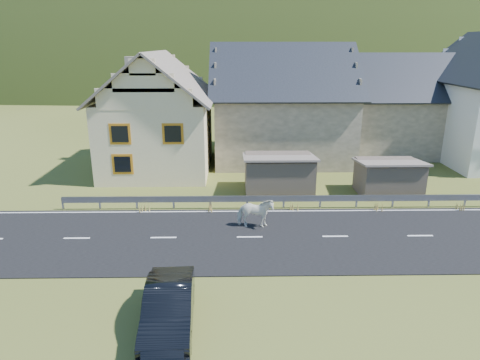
{
  "coord_description": "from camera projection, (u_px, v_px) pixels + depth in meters",
  "views": [
    {
      "loc": [
        -4.76,
        -18.11,
        8.61
      ],
      "look_at": [
        -4.4,
        2.7,
        1.97
      ],
      "focal_mm": 32.0,
      "sensor_mm": 36.0,
      "label": 1
    }
  ],
  "objects": [
    {
      "name": "shed_right",
      "position": [
        388.0,
        178.0,
        25.43
      ],
      "size": [
        3.8,
        2.9,
        2.2
      ],
      "primitive_type": "cube",
      "color": "brown",
      "rests_on": "ground"
    },
    {
      "name": "conifer_patch",
      "position": [
        57.0,
        53.0,
        122.01
      ],
      "size": [
        76.0,
        50.0,
        28.0
      ],
      "primitive_type": "ellipsoid",
      "color": "black",
      "rests_on": "ground"
    },
    {
      "name": "shed_left",
      "position": [
        279.0,
        174.0,
        25.77
      ],
      "size": [
        4.3,
        3.3,
        2.4
      ],
      "primitive_type": "cube",
      "color": "brown",
      "rests_on": "ground"
    },
    {
      "name": "car",
      "position": [
        169.0,
        308.0,
        13.4
      ],
      "size": [
        1.74,
        4.35,
        1.41
      ],
      "primitive_type": "imported",
      "rotation": [
        0.0,
        0.0,
        0.06
      ],
      "color": "black",
      "rests_on": "ground"
    },
    {
      "name": "mountain",
      "position": [
        254.0,
        109.0,
        197.56
      ],
      "size": [
        440.0,
        280.0,
        260.0
      ],
      "primitive_type": "ellipsoid",
      "color": "#1F3914",
      "rests_on": "ground"
    },
    {
      "name": "lane_markings",
      "position": [
        335.0,
        236.0,
        19.94
      ],
      "size": [
        60.0,
        6.6,
        0.01
      ],
      "primitive_type": "cube",
      "color": "silver",
      "rests_on": "road"
    },
    {
      "name": "ground",
      "position": [
        335.0,
        237.0,
        19.95
      ],
      "size": [
        160.0,
        160.0,
        0.0
      ],
      "primitive_type": "plane",
      "color": "#444B19",
      "rests_on": "ground"
    },
    {
      "name": "horse",
      "position": [
        255.0,
        213.0,
        20.72
      ],
      "size": [
        0.92,
        1.83,
        1.5
      ],
      "primitive_type": "imported",
      "rotation": [
        0.0,
        0.0,
        1.51
      ],
      "color": "white",
      "rests_on": "road"
    },
    {
      "name": "house_cream",
      "position": [
        158.0,
        108.0,
        29.89
      ],
      "size": [
        7.8,
        9.8,
        8.3
      ],
      "color": "beige",
      "rests_on": "ground"
    },
    {
      "name": "road",
      "position": [
        335.0,
        237.0,
        19.94
      ],
      "size": [
        60.0,
        7.0,
        0.04
      ],
      "primitive_type": "cube",
      "color": "black",
      "rests_on": "ground"
    },
    {
      "name": "house_stone_a",
      "position": [
        282.0,
        98.0,
        32.81
      ],
      "size": [
        10.8,
        9.8,
        8.9
      ],
      "color": "tan",
      "rests_on": "ground"
    },
    {
      "name": "guardrail",
      "position": [
        320.0,
        199.0,
        23.29
      ],
      "size": [
        28.1,
        0.09,
        0.75
      ],
      "color": "#93969B",
      "rests_on": "ground"
    },
    {
      "name": "house_stone_b",
      "position": [
        400.0,
        100.0,
        35.0
      ],
      "size": [
        9.8,
        8.8,
        8.1
      ],
      "color": "tan",
      "rests_on": "ground"
    }
  ]
}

